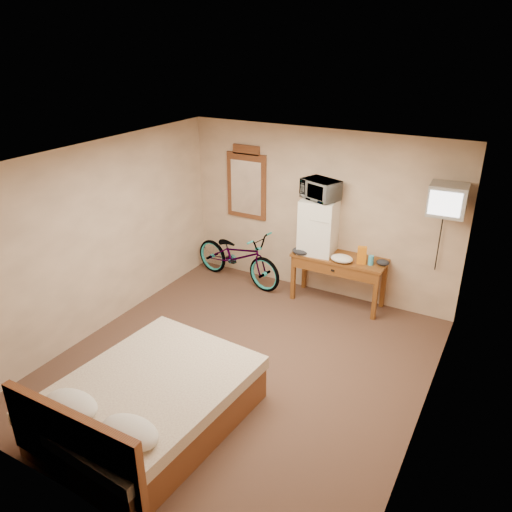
# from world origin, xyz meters

# --- Properties ---
(room) EXTENTS (4.60, 4.64, 2.50)m
(room) POSITION_xyz_m (-0.00, 0.00, 1.25)
(room) COLOR #472E23
(room) RESTS_ON ground
(desk) EXTENTS (1.36, 0.54, 0.75)m
(desk) POSITION_xyz_m (0.46, 2.00, 0.63)
(desk) COLOR brown
(desk) RESTS_ON floor
(mini_fridge) EXTENTS (0.53, 0.51, 0.81)m
(mini_fridge) POSITION_xyz_m (0.11, 2.04, 1.15)
(mini_fridge) COLOR white
(mini_fridge) RESTS_ON desk
(microwave) EXTENTS (0.60, 0.51, 0.28)m
(microwave) POSITION_xyz_m (0.11, 2.04, 1.70)
(microwave) COLOR white
(microwave) RESTS_ON mini_fridge
(snack_bag) EXTENTS (0.14, 0.11, 0.25)m
(snack_bag) POSITION_xyz_m (0.81, 1.96, 0.88)
(snack_bag) COLOR orange
(snack_bag) RESTS_ON desk
(blue_cup) EXTENTS (0.08, 0.08, 0.13)m
(blue_cup) POSITION_xyz_m (0.94, 1.98, 0.82)
(blue_cup) COLOR #3DA7CF
(blue_cup) RESTS_ON desk
(cloth_cream) EXTENTS (0.32, 0.25, 0.10)m
(cloth_cream) POSITION_xyz_m (0.55, 1.88, 0.80)
(cloth_cream) COLOR white
(cloth_cream) RESTS_ON desk
(cloth_dark_a) EXTENTS (0.26, 0.19, 0.10)m
(cloth_dark_a) POSITION_xyz_m (-0.06, 1.84, 0.80)
(cloth_dark_a) COLOR black
(cloth_dark_a) RESTS_ON desk
(cloth_dark_b) EXTENTS (0.18, 0.15, 0.08)m
(cloth_dark_b) POSITION_xyz_m (1.09, 2.05, 0.79)
(cloth_dark_b) COLOR black
(cloth_dark_b) RESTS_ON desk
(crt_television) EXTENTS (0.47, 0.58, 0.39)m
(crt_television) POSITION_xyz_m (1.80, 2.02, 1.81)
(crt_television) COLOR black
(crt_television) RESTS_ON room
(wall_mirror) EXTENTS (0.68, 0.04, 1.16)m
(wall_mirror) POSITION_xyz_m (-1.22, 2.27, 1.55)
(wall_mirror) COLOR brown
(wall_mirror) RESTS_ON room
(bicycle) EXTENTS (1.75, 0.86, 0.88)m
(bicycle) POSITION_xyz_m (-1.20, 1.95, 0.44)
(bicycle) COLOR black
(bicycle) RESTS_ON floor
(bed) EXTENTS (1.69, 2.16, 0.90)m
(bed) POSITION_xyz_m (-0.28, -1.37, 0.29)
(bed) COLOR brown
(bed) RESTS_ON floor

